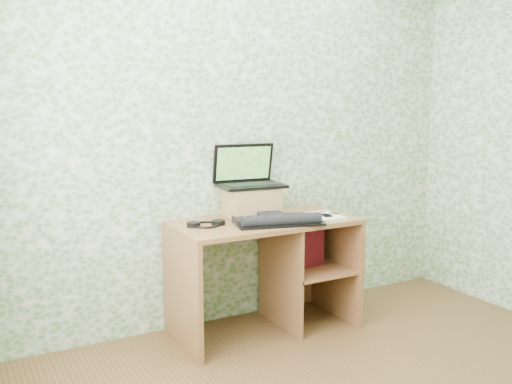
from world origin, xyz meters
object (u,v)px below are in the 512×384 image
desk (272,257)px  notepad (324,216)px  keyboard (276,220)px  riser (251,202)px  laptop (248,176)px

desk → notepad: bearing=-22.2°
keyboard → notepad: size_ratio=2.09×
desk → notepad: notepad is taller
riser → keyboard: (0.03, -0.28, -0.07)m
riser → notepad: 0.50m
laptop → keyboard: (0.03, -0.33, -0.24)m
desk → notepad: 0.44m
desk → keyboard: bearing=-113.7°
laptop → keyboard: 0.41m
laptop → notepad: size_ratio=1.68×
desk → laptop: laptop is taller
riser → desk: bearing=-49.5°
desk → notepad: size_ratio=4.48×
desk → keyboard: (-0.07, -0.16, 0.30)m
riser → laptop: laptop is taller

